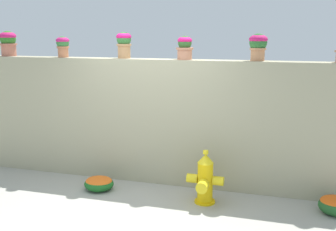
{
  "coord_description": "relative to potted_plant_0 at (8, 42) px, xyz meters",
  "views": [
    {
      "loc": [
        1.97,
        -4.7,
        2.45
      ],
      "look_at": [
        0.3,
        1.09,
        1.17
      ],
      "focal_mm": 42.15,
      "sensor_mm": 36.0,
      "label": 1
    }
  ],
  "objects": [
    {
      "name": "potted_plant_0",
      "position": [
        0.0,
        0.0,
        0.0
      ],
      "size": [
        0.3,
        0.3,
        0.44
      ],
      "color": "#B66A54",
      "rests_on": "stone_wall"
    },
    {
      "name": "flower_bush_right",
      "position": [
        2.0,
        -0.68,
        -2.18
      ],
      "size": [
        0.47,
        0.42,
        0.22
      ],
      "color": "#1B5C21",
      "rests_on": "ground"
    },
    {
      "name": "potted_plant_3",
      "position": [
        3.23,
        -0.04,
        -0.05
      ],
      "size": [
        0.27,
        0.27,
        0.36
      ],
      "color": "#B37355",
      "rests_on": "stone_wall"
    },
    {
      "name": "ground_plane",
      "position": [
        2.71,
        -1.32,
        -2.29
      ],
      "size": [
        24.0,
        24.0,
        0.0
      ],
      "primitive_type": "plane",
      "color": "#9D9B90"
    },
    {
      "name": "potted_plant_4",
      "position": [
        4.33,
        -0.0,
        -0.01
      ],
      "size": [
        0.27,
        0.27,
        0.4
      ],
      "color": "tan",
      "rests_on": "stone_wall"
    },
    {
      "name": "stone_wall",
      "position": [
        2.71,
        -0.03,
        -1.27
      ],
      "size": [
        6.24,
        0.32,
        2.03
      ],
      "primitive_type": "cube",
      "color": "tan",
      "rests_on": "ground"
    },
    {
      "name": "flower_bush_left",
      "position": [
        5.49,
        -0.56,
        -2.15
      ],
      "size": [
        0.45,
        0.4,
        0.26
      ],
      "color": "#215324",
      "rests_on": "ground"
    },
    {
      "name": "fire_hydrant",
      "position": [
        3.7,
        -0.7,
        -1.94
      ],
      "size": [
        0.54,
        0.44,
        0.79
      ],
      "color": "yellow",
      "rests_on": "ground"
    },
    {
      "name": "potted_plant_2",
      "position": [
        2.21,
        -0.01,
        -0.0
      ],
      "size": [
        0.24,
        0.24,
        0.42
      ],
      "color": "#AB7B50",
      "rests_on": "stone_wall"
    },
    {
      "name": "potted_plant_1",
      "position": [
        1.12,
        -0.06,
        -0.04
      ],
      "size": [
        0.22,
        0.22,
        0.35
      ],
      "color": "#B8704B",
      "rests_on": "stone_wall"
    }
  ]
}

